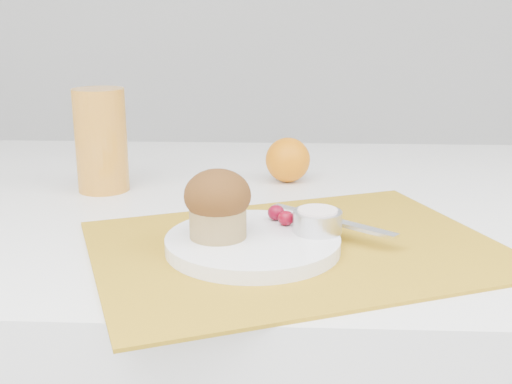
{
  "coord_description": "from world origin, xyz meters",
  "views": [
    {
      "loc": [
        0.02,
        -0.86,
        1.02
      ],
      "look_at": [
        -0.01,
        -0.09,
        0.8
      ],
      "focal_mm": 45.0,
      "sensor_mm": 36.0,
      "label": 1
    }
  ],
  "objects_px": {
    "plate": "(253,243)",
    "muffin": "(218,203)",
    "orange": "(288,160)",
    "juice_glass": "(101,140)"
  },
  "relations": [
    {
      "from": "plate",
      "to": "orange",
      "type": "relative_size",
      "value": 2.8
    },
    {
      "from": "juice_glass",
      "to": "muffin",
      "type": "bearing_deg",
      "value": -51.52
    },
    {
      "from": "plate",
      "to": "orange",
      "type": "xyz_separation_m",
      "value": [
        0.04,
        0.32,
        0.02
      ]
    },
    {
      "from": "orange",
      "to": "juice_glass",
      "type": "height_order",
      "value": "juice_glass"
    },
    {
      "from": "plate",
      "to": "muffin",
      "type": "relative_size",
      "value": 2.4
    },
    {
      "from": "plate",
      "to": "orange",
      "type": "distance_m",
      "value": 0.32
    },
    {
      "from": "plate",
      "to": "muffin",
      "type": "height_order",
      "value": "muffin"
    },
    {
      "from": "plate",
      "to": "muffin",
      "type": "distance_m",
      "value": 0.06
    },
    {
      "from": "orange",
      "to": "plate",
      "type": "bearing_deg",
      "value": -97.23
    },
    {
      "from": "orange",
      "to": "muffin",
      "type": "relative_size",
      "value": 0.86
    }
  ]
}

